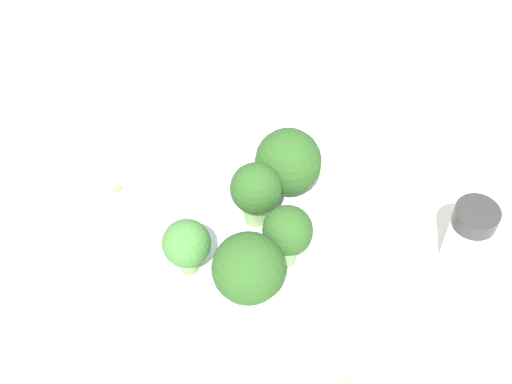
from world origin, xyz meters
name	(u,v)px	position (x,y,z in m)	size (l,w,h in m)	color
ground_plane	(256,256)	(0.00, 0.00, 0.00)	(3.00, 3.00, 0.00)	silver
bowl	(256,238)	(0.00, 0.00, 0.03)	(0.22, 0.22, 0.05)	silver
broccoli_floret_0	(287,233)	(0.03, 0.03, 0.09)	(0.04, 0.04, 0.06)	#7A9E5B
broccoli_floret_1	(248,269)	(0.07, 0.02, 0.09)	(0.05, 0.05, 0.07)	#7A9E5B
broccoli_floret_2	(288,162)	(-0.04, 0.02, 0.09)	(0.05, 0.05, 0.06)	#8EB770
broccoli_floret_3	(256,191)	(0.00, 0.00, 0.09)	(0.04, 0.04, 0.06)	#7A9E5B
broccoli_floret_4	(187,245)	(0.06, -0.04, 0.08)	(0.04, 0.04, 0.05)	#7A9E5B
pepper_shaker	(468,237)	(-0.04, 0.17, 0.04)	(0.04, 0.04, 0.07)	silver
almond_crumb_0	(347,383)	(0.09, 0.10, 0.00)	(0.01, 0.01, 0.01)	tan
almond_crumb_1	(117,187)	(-0.04, -0.14, 0.00)	(0.01, 0.00, 0.01)	#AD7F4C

